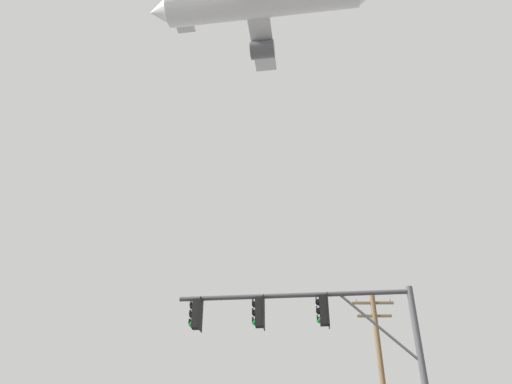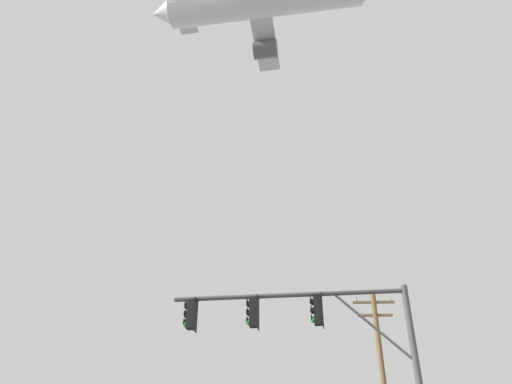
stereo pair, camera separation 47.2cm
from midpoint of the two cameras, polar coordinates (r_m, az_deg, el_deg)
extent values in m
cylinder|color=#4C4C51|center=(16.09, 4.43, -11.78)|extent=(7.29, 0.78, 0.15)
cylinder|color=#4C4C51|center=(15.88, 14.16, -14.74)|extent=(2.25, 0.27, 2.19)
cube|color=black|center=(16.34, -6.63, -13.90)|extent=(0.29, 0.34, 0.90)
cylinder|color=black|center=(16.49, -6.52, -12.20)|extent=(0.05, 0.05, 0.12)
cube|color=black|center=(16.31, -6.14, -13.89)|extent=(0.06, 0.46, 1.04)
sphere|color=black|center=(16.45, -7.08, -13.00)|extent=(0.20, 0.20, 0.20)
cylinder|color=black|center=(16.48, -7.29, -12.81)|extent=(0.06, 0.21, 0.21)
sphere|color=black|center=(16.37, -7.14, -13.93)|extent=(0.20, 0.20, 0.20)
cylinder|color=black|center=(16.40, -7.35, -13.73)|extent=(0.06, 0.21, 0.21)
sphere|color=green|center=(16.29, -7.21, -14.88)|extent=(0.20, 0.20, 0.20)
cylinder|color=black|center=(16.32, -7.42, -14.67)|extent=(0.06, 0.21, 0.21)
cube|color=black|center=(16.00, 0.61, -13.74)|extent=(0.29, 0.34, 0.90)
cylinder|color=black|center=(16.16, 0.60, -12.01)|extent=(0.05, 0.05, 0.12)
cube|color=black|center=(15.99, 1.12, -13.72)|extent=(0.06, 0.46, 1.04)
sphere|color=black|center=(16.10, 0.08, -12.84)|extent=(0.20, 0.20, 0.20)
cylinder|color=black|center=(16.13, -0.16, -12.64)|extent=(0.06, 0.21, 0.21)
sphere|color=black|center=(16.02, 0.08, -13.79)|extent=(0.20, 0.20, 0.20)
cylinder|color=black|center=(16.04, -0.16, -13.59)|extent=(0.06, 0.21, 0.21)
sphere|color=green|center=(15.94, 0.08, -14.75)|extent=(0.20, 0.20, 0.20)
cylinder|color=black|center=(15.96, -0.16, -14.55)|extent=(0.06, 0.21, 0.21)
cube|color=black|center=(15.92, 8.02, -13.35)|extent=(0.29, 0.34, 0.90)
cylinder|color=black|center=(16.08, 7.88, -11.62)|extent=(0.05, 0.05, 0.12)
cube|color=black|center=(15.92, 8.53, -13.32)|extent=(0.06, 0.46, 1.04)
sphere|color=black|center=(16.00, 7.42, -12.46)|extent=(0.20, 0.20, 0.20)
cylinder|color=black|center=(16.02, 7.16, -12.28)|extent=(0.06, 0.21, 0.21)
sphere|color=black|center=(15.91, 7.48, -13.42)|extent=(0.20, 0.20, 0.20)
cylinder|color=black|center=(15.93, 7.23, -13.23)|extent=(0.06, 0.21, 0.21)
sphere|color=green|center=(15.83, 7.55, -14.39)|extent=(0.20, 0.20, 0.20)
cylinder|color=black|center=(15.85, 7.30, -14.19)|extent=(0.06, 0.21, 0.21)
cube|color=brown|center=(27.53, 13.89, -12.24)|extent=(2.20, 0.12, 0.12)
cube|color=brown|center=(27.33, 14.08, -13.62)|extent=(1.80, 0.12, 0.12)
cylinder|color=gray|center=(27.40, 11.98, -12.11)|extent=(0.10, 0.10, 0.18)
cylinder|color=gray|center=(27.77, 15.72, -11.88)|extent=(0.10, 0.10, 0.18)
cylinder|color=white|center=(64.28, 1.14, 21.23)|extent=(23.48, 6.80, 4.12)
cone|color=white|center=(66.45, -10.50, 19.60)|extent=(2.97, 3.78, 3.50)
cube|color=silver|center=(63.84, 0.53, 20.83)|extent=(5.37, 22.06, 0.46)
cylinder|color=#595B60|center=(66.87, 1.32, 16.09)|extent=(3.34, 2.66, 2.32)
cube|color=silver|center=(66.15, -8.32, 20.18)|extent=(3.20, 7.94, 0.26)
camera|label=1|loc=(0.24, -89.53, -0.28)|focal=34.69mm
camera|label=2|loc=(0.24, 90.47, 0.28)|focal=34.69mm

